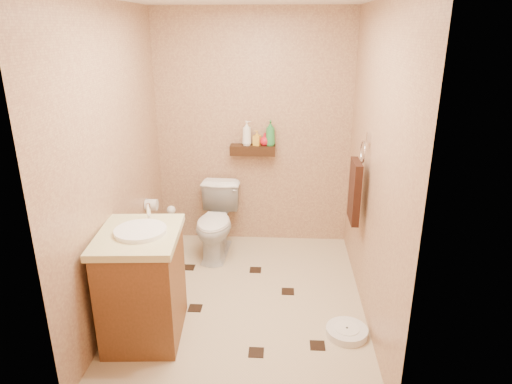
{
  "coord_description": "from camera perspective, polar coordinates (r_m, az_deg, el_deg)",
  "views": [
    {
      "loc": [
        0.31,
        -3.34,
        2.21
      ],
      "look_at": [
        0.09,
        0.25,
        0.9
      ],
      "focal_mm": 32.0,
      "sensor_mm": 36.0,
      "label": 1
    }
  ],
  "objects": [
    {
      "name": "ground",
      "position": [
        4.02,
        -1.53,
        -13.35
      ],
      "size": [
        2.5,
        2.5,
        0.0
      ],
      "primitive_type": "plane",
      "color": "tan",
      "rests_on": "ground"
    },
    {
      "name": "wall_back",
      "position": [
        4.71,
        -0.35,
        7.64
      ],
      "size": [
        2.0,
        0.04,
        2.4
      ],
      "primitive_type": "cube",
      "color": "tan",
      "rests_on": "ground"
    },
    {
      "name": "wall_front",
      "position": [
        2.34,
        -4.43,
        -5.52
      ],
      "size": [
        2.0,
        0.04,
        2.4
      ],
      "primitive_type": "cube",
      "color": "tan",
      "rests_on": "ground"
    },
    {
      "name": "wall_left",
      "position": [
        3.73,
        -17.24,
        3.4
      ],
      "size": [
        0.04,
        2.5,
        2.4
      ],
      "primitive_type": "cube",
      "color": "tan",
      "rests_on": "ground"
    },
    {
      "name": "wall_right",
      "position": [
        3.56,
        14.56,
        2.9
      ],
      "size": [
        0.04,
        2.5,
        2.4
      ],
      "primitive_type": "cube",
      "color": "tan",
      "rests_on": "ground"
    },
    {
      "name": "wall_shelf",
      "position": [
        4.68,
        -0.42,
        5.28
      ],
      "size": [
        0.46,
        0.14,
        0.1
      ],
      "primitive_type": "cube",
      "color": "#36200E",
      "rests_on": "wall_back"
    },
    {
      "name": "floor_accents",
      "position": [
        3.99,
        -1.06,
        -13.57
      ],
      "size": [
        1.28,
        1.3,
        0.01
      ],
      "color": "black",
      "rests_on": "ground"
    },
    {
      "name": "toilet",
      "position": [
        4.61,
        -4.98,
        -3.77
      ],
      "size": [
        0.43,
        0.71,
        0.71
      ],
      "primitive_type": "imported",
      "rotation": [
        0.0,
        0.0,
        -0.05
      ],
      "color": "white",
      "rests_on": "ground"
    },
    {
      "name": "vanity",
      "position": [
        3.51,
        -13.97,
        -11.0
      ],
      "size": [
        0.62,
        0.73,
        0.97
      ],
      "rotation": [
        0.0,
        0.0,
        0.07
      ],
      "color": "brown",
      "rests_on": "ground"
    },
    {
      "name": "bathroom_scale",
      "position": [
        3.68,
        11.27,
        -16.73
      ],
      "size": [
        0.39,
        0.39,
        0.06
      ],
      "rotation": [
        0.0,
        0.0,
        0.27
      ],
      "color": "white",
      "rests_on": "ground"
    },
    {
      "name": "toilet_brush",
      "position": [
        4.75,
        -10.34,
        -5.55
      ],
      "size": [
        0.12,
        0.12,
        0.52
      ],
      "color": "#185F61",
      "rests_on": "ground"
    },
    {
      "name": "towel_ring",
      "position": [
        3.86,
        12.31,
        0.41
      ],
      "size": [
        0.12,
        0.3,
        0.76
      ],
      "color": "silver",
      "rests_on": "wall_right"
    },
    {
      "name": "toilet_paper",
      "position": [
        4.48,
        -12.95,
        -1.56
      ],
      "size": [
        0.12,
        0.11,
        0.12
      ],
      "color": "white",
      "rests_on": "wall_left"
    },
    {
      "name": "bottle_a",
      "position": [
        4.64,
        -1.16,
        7.38
      ],
      "size": [
        0.13,
        0.13,
        0.25
      ],
      "primitive_type": "imported",
      "rotation": [
        0.0,
        0.0,
        1.12
      ],
      "color": "white",
      "rests_on": "wall_shelf"
    },
    {
      "name": "bottle_b",
      "position": [
        4.64,
        0.12,
        6.77
      ],
      "size": [
        0.09,
        0.09,
        0.15
      ],
      "primitive_type": "imported",
      "rotation": [
        0.0,
        0.0,
        4.38
      ],
      "color": "gold",
      "rests_on": "wall_shelf"
    },
    {
      "name": "bottle_c",
      "position": [
        4.64,
        1.11,
        6.62
      ],
      "size": [
        0.14,
        0.14,
        0.13
      ],
      "primitive_type": "imported",
      "rotation": [
        0.0,
        0.0,
        2.46
      ],
      "color": "red",
      "rests_on": "wall_shelf"
    },
    {
      "name": "bottle_d",
      "position": [
        4.63,
        1.81,
        7.39
      ],
      "size": [
        0.1,
        0.1,
        0.26
      ],
      "primitive_type": "imported",
      "rotation": [
        0.0,
        0.0,
        0.01
      ],
      "color": "#2B833F",
      "rests_on": "wall_shelf"
    }
  ]
}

